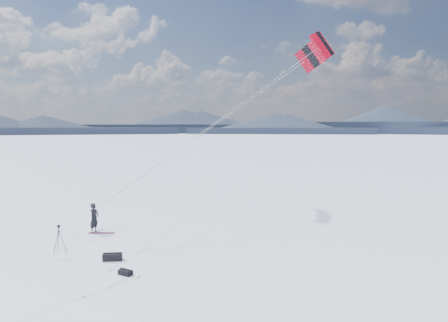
# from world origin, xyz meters

# --- Properties ---
(ground) EXTENTS (1800.00, 1800.00, 0.00)m
(ground) POSITION_xyz_m (0.00, 0.00, 0.00)
(ground) COLOR white
(horizon_hills) EXTENTS (704.84, 706.81, 10.00)m
(horizon_hills) POSITION_xyz_m (-0.00, 0.00, 4.34)
(horizon_hills) COLOR black
(horizon_hills) RESTS_ON ground
(snow_tracks) EXTENTS (17.62, 14.39, 0.01)m
(snow_tracks) POSITION_xyz_m (-0.56, -0.72, 0.00)
(snow_tracks) COLOR silver
(snow_tracks) RESTS_ON ground
(snowkiter) EXTENTS (0.57, 0.72, 1.76)m
(snowkiter) POSITION_xyz_m (-0.87, 4.52, 0.00)
(snowkiter) COLOR black
(snowkiter) RESTS_ON ground
(snowboard) EXTENTS (1.52, 0.40, 0.04)m
(snowboard) POSITION_xyz_m (-0.43, 4.47, 0.02)
(snowboard) COLOR maroon
(snowboard) RESTS_ON ground
(tripod) EXTENTS (0.59, 0.63, 1.39)m
(tripod) POSITION_xyz_m (-1.04, 0.49, 0.89)
(tripod) COLOR black
(tripod) RESTS_ON ground
(gear_bag_a) EXTENTS (0.93, 0.58, 0.39)m
(gear_bag_a) POSITION_xyz_m (2.00, -0.46, 0.17)
(gear_bag_a) COLOR black
(gear_bag_a) RESTS_ON ground
(gear_bag_b) EXTENTS (0.68, 0.54, 0.28)m
(gear_bag_b) POSITION_xyz_m (3.24, -2.36, 0.12)
(gear_bag_b) COLOR black
(gear_bag_b) RESTS_ON ground
(power_kite) EXTENTS (13.93, 5.69, 10.03)m
(power_kite) POSITION_xyz_m (11.93, 5.29, 10.45)
(power_kite) COLOR #B5061A
(power_kite) RESTS_ON ground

